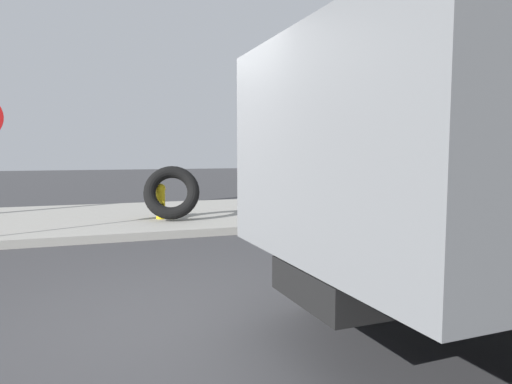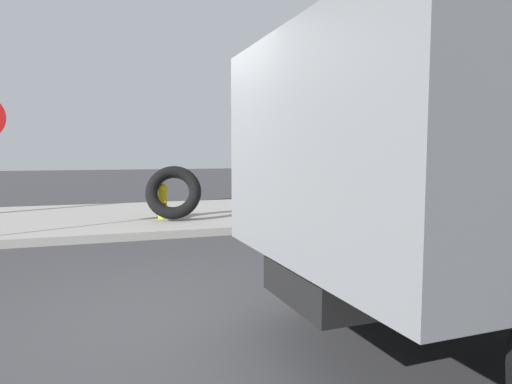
% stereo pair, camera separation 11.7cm
% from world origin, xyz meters
% --- Properties ---
extents(ground_plane, '(80.00, 80.00, 0.00)m').
position_xyz_m(ground_plane, '(0.00, 0.00, 0.00)').
color(ground_plane, '#38383A').
extents(sidewalk_curb, '(36.00, 5.00, 0.15)m').
position_xyz_m(sidewalk_curb, '(0.00, 6.50, 0.07)').
color(sidewalk_curb, '#99968E').
rests_on(sidewalk_curb, ground).
extents(fire_hydrant, '(0.22, 0.50, 0.76)m').
position_xyz_m(fire_hydrant, '(0.31, 5.59, 0.56)').
color(fire_hydrant, yellow).
rests_on(fire_hydrant, sidewalk_curb).
extents(loose_tire, '(1.30, 0.95, 1.18)m').
position_xyz_m(loose_tire, '(0.51, 5.31, 0.74)').
color(loose_tire, black).
rests_on(loose_tire, sidewalk_curb).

